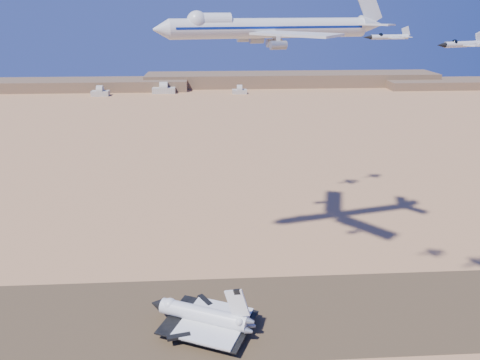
{
  "coord_description": "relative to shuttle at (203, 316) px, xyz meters",
  "views": [
    {
      "loc": [
        2.71,
        -143.55,
        105.74
      ],
      "look_at": [
        12.01,
        8.0,
        49.98
      ],
      "focal_mm": 35.0,
      "sensor_mm": 36.0,
      "label": 1
    }
  ],
  "objects": [
    {
      "name": "shuttle",
      "position": [
        0.0,
        0.0,
        0.0
      ],
      "size": [
        39.48,
        33.3,
        19.21
      ],
      "rotation": [
        0.0,
        0.0,
        -0.41
      ],
      "color": "silver",
      "rests_on": "runway"
    },
    {
      "name": "ridgeline",
      "position": [
        67.27,
        534.05,
        2.46
      ],
      "size": [
        960.0,
        90.0,
        18.0
      ],
      "color": "brown",
      "rests_on": "ground"
    },
    {
      "name": "chase_jet_d",
      "position": [
        42.73,
        92.12,
        92.61
      ],
      "size": [
        15.15,
        8.77,
        3.85
      ],
      "rotation": [
        0.0,
        0.0,
        0.26
      ],
      "color": "silver"
    },
    {
      "name": "chase_jet_e",
      "position": [
        62.17,
        101.87,
        93.0
      ],
      "size": [
        13.91,
        8.21,
        3.57
      ],
      "rotation": [
        0.0,
        0.0,
        0.36
      ],
      "color": "silver"
    },
    {
      "name": "crew_a",
      "position": [
        9.05,
        -9.58,
        -4.15
      ],
      "size": [
        0.5,
        0.72,
        1.9
      ],
      "primitive_type": "imported",
      "rotation": [
        0.0,
        0.0,
        1.5
      ],
      "color": "orange",
      "rests_on": "runway"
    },
    {
      "name": "carrier_747",
      "position": [
        24.43,
        41.81,
        93.91
      ],
      "size": [
        89.2,
        67.33,
        22.17
      ],
      "rotation": [
        0.0,
        0.0,
        0.22
      ],
      "color": "silver"
    },
    {
      "name": "chase_jet_b",
      "position": [
        71.13,
        -12.57,
        91.81
      ],
      "size": [
        16.11,
        9.53,
        4.14
      ],
      "rotation": [
        0.0,
        0.0,
        0.37
      ],
      "color": "silver"
    },
    {
      "name": "ground",
      "position": [
        1.95,
        6.75,
        -5.16
      ],
      "size": [
        1200.0,
        1200.0,
        0.0
      ],
      "primitive_type": "plane",
      "color": "tan",
      "rests_on": "ground"
    },
    {
      "name": "chase_jet_a",
      "position": [
        54.53,
        -3.21,
        93.18
      ],
      "size": [
        14.13,
        7.88,
        3.54
      ],
      "rotation": [
        0.0,
        0.0,
        0.16
      ],
      "color": "silver"
    },
    {
      "name": "hangars",
      "position": [
        -62.05,
        485.18,
        -0.33
      ],
      "size": [
        200.5,
        29.5,
        30.0
      ],
      "color": "#B7B1A2",
      "rests_on": "ground"
    },
    {
      "name": "crew_c",
      "position": [
        11.52,
        -7.93,
        -4.24
      ],
      "size": [
        1.13,
        0.84,
        1.73
      ],
      "primitive_type": "imported",
      "rotation": [
        0.0,
        0.0,
        2.79
      ],
      "color": "orange",
      "rests_on": "runway"
    },
    {
      "name": "runway",
      "position": [
        1.95,
        6.75,
        -5.13
      ],
      "size": [
        600.0,
        50.0,
        0.06
      ],
      "primitive_type": "cube",
      "color": "brown",
      "rests_on": "ground"
    },
    {
      "name": "crew_b",
      "position": [
        11.75,
        -8.34,
        -4.19
      ],
      "size": [
        1.0,
        0.97,
        1.82
      ],
      "primitive_type": "imported",
      "rotation": [
        0.0,
        0.0,
        2.41
      ],
      "color": "orange",
      "rests_on": "runway"
    }
  ]
}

